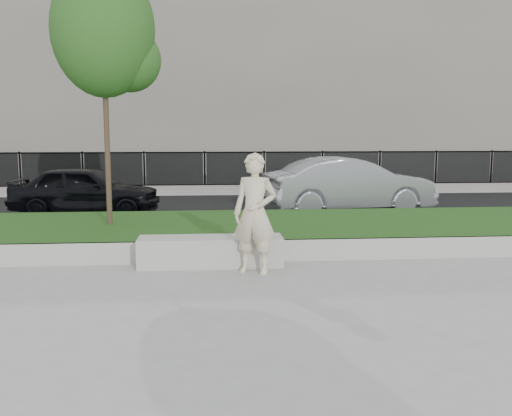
{
  "coord_description": "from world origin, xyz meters",
  "views": [
    {
      "loc": [
        -0.51,
        -9.08,
        2.38
      ],
      "look_at": [
        0.37,
        1.2,
        0.97
      ],
      "focal_mm": 40.0,
      "sensor_mm": 36.0,
      "label": 1
    }
  ],
  "objects": [
    {
      "name": "grass_bank",
      "position": [
        0.0,
        3.0,
        0.2
      ],
      "size": [
        34.0,
        4.0,
        0.4
      ],
      "primitive_type": "cube",
      "color": "#0D3610",
      "rests_on": "ground"
    },
    {
      "name": "ground",
      "position": [
        0.0,
        0.0,
        0.0
      ],
      "size": [
        90.0,
        90.0,
        0.0
      ],
      "primitive_type": "plane",
      "color": "gray",
      "rests_on": "ground"
    },
    {
      "name": "street",
      "position": [
        0.0,
        8.5,
        0.02
      ],
      "size": [
        34.0,
        7.0,
        0.04
      ],
      "primitive_type": "cube",
      "color": "black",
      "rests_on": "ground"
    },
    {
      "name": "book",
      "position": [
        0.03,
        0.8,
        0.53
      ],
      "size": [
        0.26,
        0.21,
        0.03
      ],
      "primitive_type": "cube",
      "rotation": [
        0.0,
        0.0,
        -0.21
      ],
      "color": "silver",
      "rests_on": "stone_bench"
    },
    {
      "name": "stone_bench",
      "position": [
        -0.46,
        0.8,
        0.26
      ],
      "size": [
        2.53,
        0.63,
        0.52
      ],
      "primitive_type": "cube",
      "color": "#ABA8A0",
      "rests_on": "ground"
    },
    {
      "name": "building_facade",
      "position": [
        0.0,
        20.0,
        5.0
      ],
      "size": [
        34.0,
        10.0,
        10.0
      ],
      "primitive_type": "cube",
      "color": "slate",
      "rests_on": "ground"
    },
    {
      "name": "grass_kerb",
      "position": [
        0.0,
        1.04,
        0.2
      ],
      "size": [
        34.0,
        0.08,
        0.4
      ],
      "primitive_type": "cube",
      "color": "#ABA8A0",
      "rests_on": "ground"
    },
    {
      "name": "car_silver",
      "position": [
        3.54,
        6.89,
        0.82
      ],
      "size": [
        4.95,
        2.32,
        1.57
      ],
      "primitive_type": "imported",
      "rotation": [
        0.0,
        0.0,
        1.71
      ],
      "color": "gray",
      "rests_on": "street"
    },
    {
      "name": "man",
      "position": [
        0.27,
        0.25,
        1.01
      ],
      "size": [
        0.86,
        0.72,
        2.01
      ],
      "primitive_type": "imported",
      "rotation": [
        0.0,
        0.0,
        -0.38
      ],
      "color": "beige",
      "rests_on": "ground"
    },
    {
      "name": "car_dark",
      "position": [
        -3.86,
        6.94,
        0.73
      ],
      "size": [
        4.17,
        2.0,
        1.37
      ],
      "primitive_type": "imported",
      "rotation": [
        0.0,
        0.0,
        1.48
      ],
      "color": "black",
      "rests_on": "street"
    },
    {
      "name": "young_tree",
      "position": [
        -2.5,
        3.12,
        4.3
      ],
      "size": [
        2.19,
        2.09,
        5.36
      ],
      "color": "#38281C",
      "rests_on": "grass_bank"
    },
    {
      "name": "far_pavement",
      "position": [
        0.0,
        13.0,
        0.06
      ],
      "size": [
        34.0,
        3.0,
        0.12
      ],
      "primitive_type": "cube",
      "color": "gray",
      "rests_on": "ground"
    },
    {
      "name": "iron_fence",
      "position": [
        0.0,
        12.0,
        0.54
      ],
      "size": [
        32.0,
        0.3,
        1.5
      ],
      "color": "slate",
      "rests_on": "far_pavement"
    }
  ]
}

